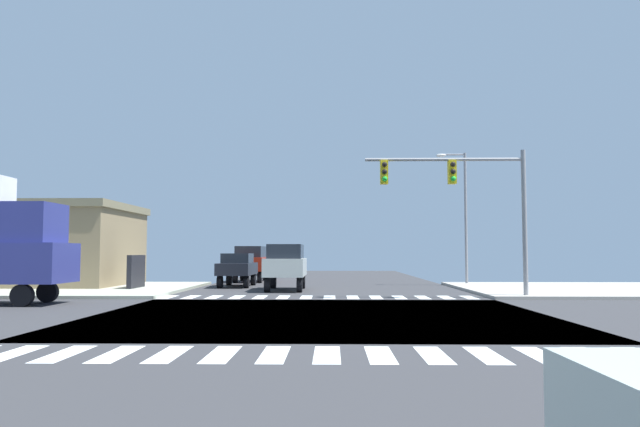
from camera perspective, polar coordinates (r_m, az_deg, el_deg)
The scene contains 12 objects.
ground at distance 18.89m, azimuth 0.07°, elevation -9.65°, with size 90.00×90.00×0.05m.
sidewalk_corner_ne at distance 33.34m, azimuth 23.57°, elevation -6.60°, with size 12.00×12.00×0.14m.
sidewalk_corner_nw at distance 33.60m, azimuth -22.45°, elevation -6.61°, with size 12.00×12.00×0.14m.
crosswalk_near at distance 11.66m, azimuth -1.85°, elevation -13.21°, with size 13.50×2.00×0.01m.
crosswalk_far at distance 26.17m, azimuth -0.20°, elevation -7.93°, with size 13.50×2.00×0.01m.
traffic_signal_mast at distance 26.32m, azimuth 13.21°, elevation 2.36°, with size 6.84×0.55×6.30m.
street_lamp at distance 36.49m, azimuth 13.25°, elevation 0.74°, with size 1.78×0.32×7.84m.
bank_building at distance 38.00m, azimuth -27.70°, elevation -2.70°, with size 15.45×7.83×4.62m.
sedan_nearside_1 at distance 34.55m, azimuth -7.83°, elevation -5.03°, with size 1.80×4.30×1.88m.
sedan_farside_2 at distance 52.00m, azimuth -4.82°, elevation -4.60°, with size 1.80×4.30×1.88m.
suv_queued_2 at distance 30.95m, azimuth -3.25°, elevation -4.70°, with size 1.96×4.60×2.34m.
suv_leading_3 at distance 40.17m, azimuth -6.56°, elevation -4.45°, with size 1.96×4.60×2.34m.
Camera 1 is at (0.34, -18.79, 1.93)m, focal length 33.78 mm.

